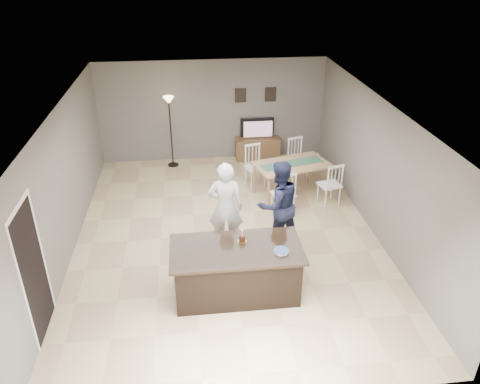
{
  "coord_description": "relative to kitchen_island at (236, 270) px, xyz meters",
  "views": [
    {
      "loc": [
        -0.67,
        -8.03,
        5.21
      ],
      "look_at": [
        0.24,
        -0.3,
        1.13
      ],
      "focal_mm": 35.0,
      "sensor_mm": 36.0,
      "label": 1
    }
  ],
  "objects": [
    {
      "name": "tv_screen_glow",
      "position": [
        1.2,
        5.56,
        0.42
      ],
      "size": [
        0.78,
        0.0,
        0.78
      ],
      "primitive_type": "plane",
      "rotation": [
        1.57,
        0.0,
        3.14
      ],
      "color": "orange",
      "rests_on": "tv_console"
    },
    {
      "name": "tv_console",
      "position": [
        1.2,
        5.57,
        -0.15
      ],
      "size": [
        1.2,
        0.4,
        0.6
      ],
      "primitive_type": "cube",
      "color": "brown",
      "rests_on": "floor"
    },
    {
      "name": "picture_frames",
      "position": [
        1.15,
        5.78,
        1.3
      ],
      "size": [
        1.1,
        0.02,
        0.38
      ],
      "color": "black",
      "rests_on": "room_shell"
    },
    {
      "name": "room_shell",
      "position": [
        0.0,
        1.8,
        1.22
      ],
      "size": [
        8.0,
        8.0,
        8.0
      ],
      "color": "slate",
      "rests_on": "floor"
    },
    {
      "name": "kitchen_island",
      "position": [
        0.0,
        0.0,
        0.0
      ],
      "size": [
        2.15,
        1.1,
        0.9
      ],
      "color": "black",
      "rests_on": "floor"
    },
    {
      "name": "floor",
      "position": [
        0.0,
        1.8,
        -0.45
      ],
      "size": [
        8.0,
        8.0,
        0.0
      ],
      "primitive_type": "plane",
      "color": "#D2BA86",
      "rests_on": "ground"
    },
    {
      "name": "man",
      "position": [
        0.95,
        1.35,
        0.44
      ],
      "size": [
        1.03,
        0.91,
        1.78
      ],
      "primitive_type": "imported",
      "rotation": [
        0.0,
        0.0,
        3.45
      ],
      "color": "#1A1F3B",
      "rests_on": "floor"
    },
    {
      "name": "plate_stack",
      "position": [
        0.7,
        -0.19,
        0.47
      ],
      "size": [
        0.25,
        0.25,
        0.04
      ],
      "color": "white",
      "rests_on": "kitchen_island"
    },
    {
      "name": "television",
      "position": [
        1.2,
        5.64,
        0.41
      ],
      "size": [
        0.91,
        0.12,
        0.53
      ],
      "primitive_type": "imported",
      "rotation": [
        0.0,
        0.0,
        3.14
      ],
      "color": "black",
      "rests_on": "tv_console"
    },
    {
      "name": "woman",
      "position": [
        -0.05,
        1.35,
        0.45
      ],
      "size": [
        0.72,
        0.53,
        1.81
      ],
      "primitive_type": "imported",
      "rotation": [
        0.0,
        0.0,
        2.99
      ],
      "color": "silver",
      "rests_on": "floor"
    },
    {
      "name": "floor_lamp",
      "position": [
        -1.12,
        5.4,
        1.01
      ],
      "size": [
        0.28,
        0.28,
        1.89
      ],
      "color": "black",
      "rests_on": "floor"
    },
    {
      "name": "dining_table",
      "position": [
        1.66,
        3.4,
        0.2
      ],
      "size": [
        2.06,
        2.26,
        1.03
      ],
      "rotation": [
        0.0,
        0.0,
        0.27
      ],
      "color": "tan",
      "rests_on": "floor"
    },
    {
      "name": "birthday_cake",
      "position": [
        0.12,
        0.19,
        0.5
      ],
      "size": [
        0.15,
        0.15,
        0.23
      ],
      "color": "gold",
      "rests_on": "kitchen_island"
    },
    {
      "name": "doorway",
      "position": [
        -2.99,
        -0.5,
        0.8
      ],
      "size": [
        0.0,
        2.1,
        2.65
      ],
      "color": "black",
      "rests_on": "floor"
    }
  ]
}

